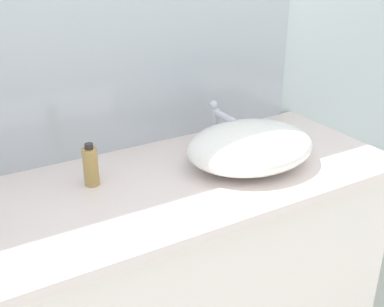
# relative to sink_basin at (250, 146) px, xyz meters

# --- Properties ---
(bathroom_wall_rear) EXTENTS (6.00, 0.06, 2.60)m
(bathroom_wall_rear) POSITION_rel_sink_basin_xyz_m (-0.33, 0.36, 0.35)
(bathroom_wall_rear) COLOR silver
(bathroom_wall_rear) RESTS_ON ground
(sink_basin) EXTENTS (0.42, 0.34, 0.13)m
(sink_basin) POSITION_rel_sink_basin_xyz_m (0.00, 0.00, 0.00)
(sink_basin) COLOR white
(sink_basin) RESTS_ON vanity_counter
(faucet) EXTENTS (0.03, 0.14, 0.15)m
(faucet) POSITION_rel_sink_basin_xyz_m (0.00, 0.18, 0.03)
(faucet) COLOR silver
(faucet) RESTS_ON vanity_counter
(lotion_bottle) EXTENTS (0.04, 0.04, 0.13)m
(lotion_bottle) POSITION_rel_sink_basin_xyz_m (-0.48, 0.13, -0.00)
(lotion_bottle) COLOR #AE8B4A
(lotion_bottle) RESTS_ON vanity_counter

